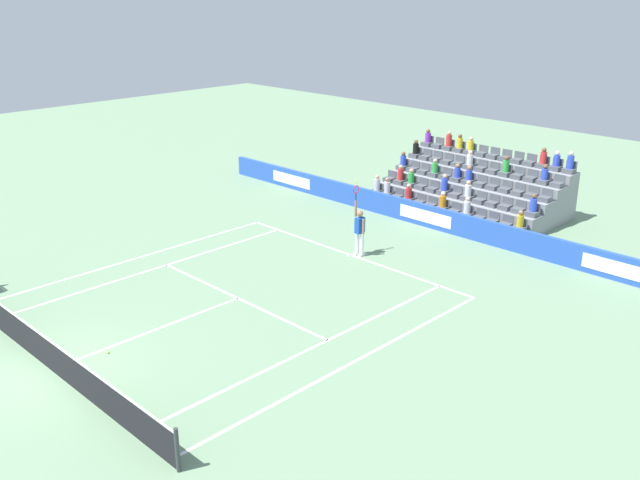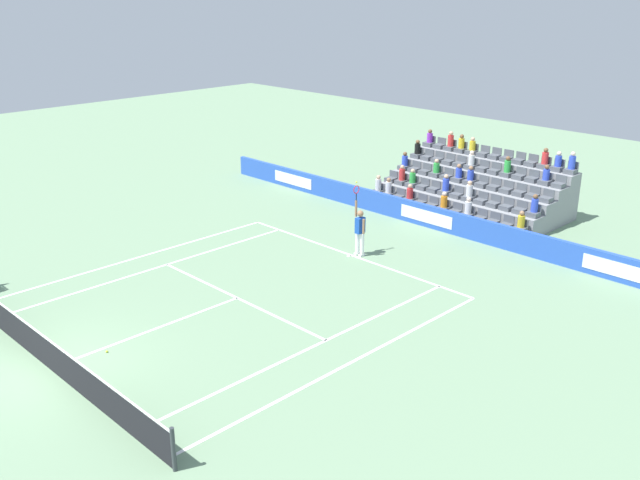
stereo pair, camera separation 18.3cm
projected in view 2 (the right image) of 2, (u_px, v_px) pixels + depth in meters
ground_plane at (50, 369)px, 19.02m from camera, size 80.00×80.00×0.00m
line_baseline at (351, 255)px, 26.88m from camera, size 10.97×0.10×0.01m
line_service at (237, 298)px, 23.25m from camera, size 8.23×0.10×0.01m
line_centre_service at (153, 330)px, 21.14m from camera, size 0.10×6.40×0.01m
line_singles_sideline_left at (156, 268)px, 25.69m from camera, size 0.10×11.89×0.01m
line_singles_sideline_right at (315, 346)px, 20.21m from camera, size 0.10×11.89×0.01m
line_doubles_sideline_left at (136, 258)px, 26.61m from camera, size 0.10×11.89×0.01m
line_doubles_sideline_right at (350, 363)px, 19.30m from camera, size 0.10×11.89×0.01m
line_centre_mark at (349, 256)px, 26.82m from camera, size 0.10×0.20×0.01m
sponsor_barrier at (428, 216)px, 29.85m from camera, size 24.77×0.22×0.94m
tennis_net at (47, 352)px, 18.85m from camera, size 11.97×0.10×1.07m
tennis_player at (360, 230)px, 26.55m from camera, size 0.53×0.36×2.85m
stadium_stand at (476, 191)px, 32.09m from camera, size 8.06×4.75×3.05m
loose_tennis_ball at (107, 351)px, 19.83m from camera, size 0.07×0.07×0.07m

